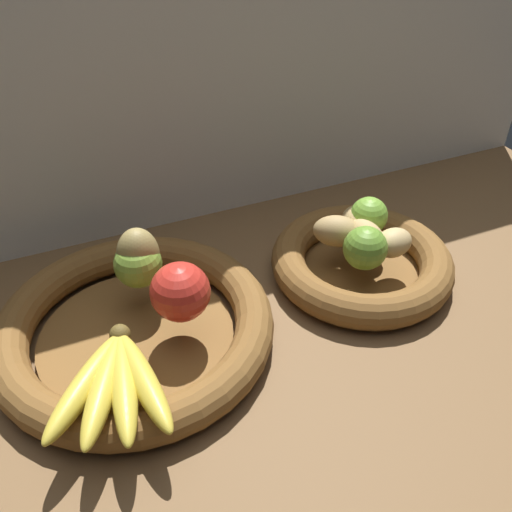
% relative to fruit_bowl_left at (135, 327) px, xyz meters
% --- Properties ---
extents(ground_plane, '(1.40, 0.90, 0.03)m').
position_rel_fruit_bowl_left_xyz_m(ground_plane, '(0.21, -0.02, -0.04)').
color(ground_plane, brown).
extents(back_wall, '(1.40, 0.03, 0.55)m').
position_rel_fruit_bowl_left_xyz_m(back_wall, '(0.21, 0.28, 0.25)').
color(back_wall, silver).
rests_on(back_wall, ground_plane).
extents(fruit_bowl_left, '(0.38, 0.38, 0.05)m').
position_rel_fruit_bowl_left_xyz_m(fruit_bowl_left, '(0.00, 0.00, 0.00)').
color(fruit_bowl_left, brown).
rests_on(fruit_bowl_left, ground_plane).
extents(fruit_bowl_right, '(0.29, 0.29, 0.05)m').
position_rel_fruit_bowl_left_xyz_m(fruit_bowl_right, '(0.36, 0.00, 0.00)').
color(fruit_bowl_right, brown).
rests_on(fruit_bowl_right, ground_plane).
extents(apple_red_right, '(0.08, 0.08, 0.08)m').
position_rel_fruit_bowl_left_xyz_m(apple_red_right, '(0.06, -0.03, 0.07)').
color(apple_red_right, red).
rests_on(apple_red_right, fruit_bowl_left).
extents(apple_green_back, '(0.07, 0.07, 0.07)m').
position_rel_fruit_bowl_left_xyz_m(apple_green_back, '(0.03, 0.06, 0.06)').
color(apple_green_back, '#7AA338').
rests_on(apple_green_back, fruit_bowl_left).
extents(pear_brown, '(0.06, 0.06, 0.09)m').
position_rel_fruit_bowl_left_xyz_m(pear_brown, '(0.03, 0.06, 0.07)').
color(pear_brown, olive).
rests_on(pear_brown, fruit_bowl_left).
extents(banana_bunch_front, '(0.15, 0.18, 0.03)m').
position_rel_fruit_bowl_left_xyz_m(banana_bunch_front, '(-0.05, -0.12, 0.04)').
color(banana_bunch_front, gold).
rests_on(banana_bunch_front, fruit_bowl_left).
extents(potato_large, '(0.06, 0.08, 0.05)m').
position_rel_fruit_bowl_left_xyz_m(potato_large, '(0.36, 0.00, 0.05)').
color(potato_large, tan).
rests_on(potato_large, fruit_bowl_right).
extents(potato_oblong, '(0.09, 0.08, 0.05)m').
position_rel_fruit_bowl_left_xyz_m(potato_oblong, '(0.33, 0.03, 0.05)').
color(potato_oblong, '#A38451').
rests_on(potato_oblong, fruit_bowl_right).
extents(potato_back, '(0.07, 0.07, 0.04)m').
position_rel_fruit_bowl_left_xyz_m(potato_back, '(0.38, 0.04, 0.05)').
color(potato_back, tan).
rests_on(potato_back, fruit_bowl_right).
extents(potato_small, '(0.07, 0.05, 0.04)m').
position_rel_fruit_bowl_left_xyz_m(potato_small, '(0.39, -0.03, 0.05)').
color(potato_small, tan).
rests_on(potato_small, fruit_bowl_right).
extents(lime_near, '(0.07, 0.07, 0.07)m').
position_rel_fruit_bowl_left_xyz_m(lime_near, '(0.34, -0.04, 0.06)').
color(lime_near, olive).
rests_on(lime_near, fruit_bowl_right).
extents(lime_far, '(0.06, 0.06, 0.06)m').
position_rel_fruit_bowl_left_xyz_m(lime_far, '(0.39, 0.04, 0.06)').
color(lime_far, '#6B9E33').
rests_on(lime_far, fruit_bowl_right).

